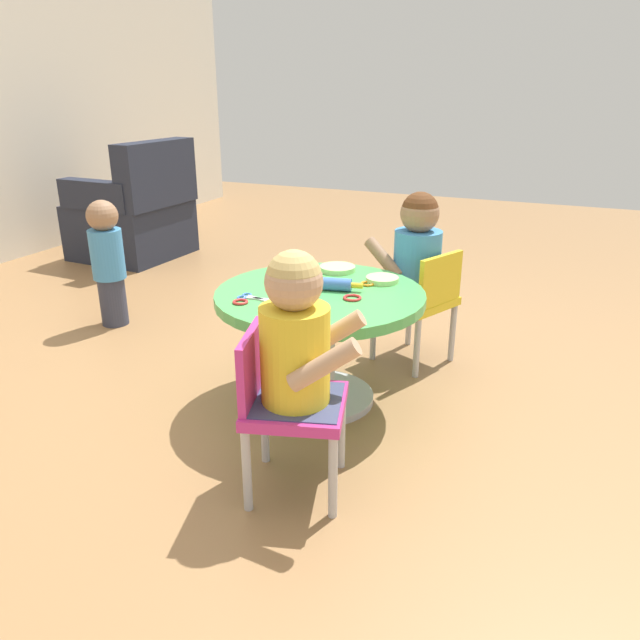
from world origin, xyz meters
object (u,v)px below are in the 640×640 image
(child_chair_left, at_px, (285,403))
(child_chair_right, at_px, (421,300))
(craft_table, at_px, (320,321))
(armchair_dark, at_px, (135,215))
(toddler_standing, at_px, (108,260))
(seated_child_left, at_px, (296,335))
(seated_child_right, at_px, (417,250))
(craft_scissors, at_px, (250,297))
(rolling_pin, at_px, (333,284))

(child_chair_left, distance_m, child_chair_right, 1.10)
(craft_table, bearing_deg, armchair_dark, 54.57)
(armchair_dark, xyz_separation_m, toddler_standing, (-1.18, -0.79, 0.05))
(seated_child_left, bearing_deg, armchair_dark, 47.90)
(child_chair_left, relative_size, seated_child_right, 1.05)
(craft_scissors, bearing_deg, armchair_dark, 48.70)
(child_chair_right, distance_m, rolling_pin, 0.57)
(craft_table, relative_size, armchair_dark, 0.96)
(seated_child_left, bearing_deg, seated_child_right, -3.57)
(toddler_standing, bearing_deg, seated_child_right, -83.25)
(child_chair_left, height_order, armchair_dark, armchair_dark)
(seated_child_left, bearing_deg, craft_scissors, 44.08)
(child_chair_left, height_order, craft_scissors, child_chair_left)
(seated_child_right, bearing_deg, child_chair_right, -114.19)
(craft_table, relative_size, toddler_standing, 1.21)
(child_chair_left, xyz_separation_m, seated_child_left, (0.01, -0.04, 0.23))
(craft_table, xyz_separation_m, armchair_dark, (1.53, 2.15, -0.04))
(child_chair_left, relative_size, seated_child_left, 1.05)
(child_chair_right, bearing_deg, craft_table, 152.43)
(seated_child_left, height_order, toddler_standing, seated_child_left)
(child_chair_right, xyz_separation_m, armchair_dark, (1.01, 2.42, 0.00))
(seated_child_left, bearing_deg, child_chair_left, 106.03)
(child_chair_left, relative_size, child_chair_right, 1.00)
(craft_table, distance_m, toddler_standing, 1.41)
(seated_child_right, height_order, armchair_dark, armchair_dark)
(armchair_dark, relative_size, toddler_standing, 1.26)
(rolling_pin, bearing_deg, toddler_standing, 77.36)
(child_chair_right, xyz_separation_m, rolling_pin, (-0.49, 0.23, 0.19))
(child_chair_left, height_order, seated_child_right, seated_child_right)
(seated_child_right, height_order, rolling_pin, seated_child_right)
(craft_table, distance_m, child_chair_left, 0.59)
(seated_child_left, bearing_deg, craft_table, 16.53)
(child_chair_left, bearing_deg, seated_child_left, -73.97)
(craft_table, distance_m, seated_child_right, 0.62)
(toddler_standing, relative_size, rolling_pin, 2.93)
(child_chair_right, xyz_separation_m, craft_scissors, (-0.70, 0.48, 0.17))
(seated_child_right, bearing_deg, craft_table, 156.32)
(craft_table, distance_m, armchair_dark, 2.64)
(seated_child_right, xyz_separation_m, craft_scissors, (-0.71, 0.44, -0.06))
(child_chair_left, bearing_deg, craft_table, 12.64)
(craft_scissors, bearing_deg, seated_child_left, -135.92)
(seated_child_right, bearing_deg, seated_child_left, 176.43)
(armchair_dark, xyz_separation_m, craft_scissors, (-1.70, -1.94, 0.17))
(child_chair_left, xyz_separation_m, craft_scissors, (0.40, 0.34, 0.17))
(seated_child_left, xyz_separation_m, seated_child_right, (1.10, -0.07, 0.00))
(child_chair_left, xyz_separation_m, rolling_pin, (0.61, 0.09, 0.19))
(seated_child_left, relative_size, craft_scissors, 3.74)
(craft_table, distance_m, seated_child_left, 0.62)
(craft_table, bearing_deg, rolling_pin, -50.75)
(armchair_dark, height_order, rolling_pin, armchair_dark)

